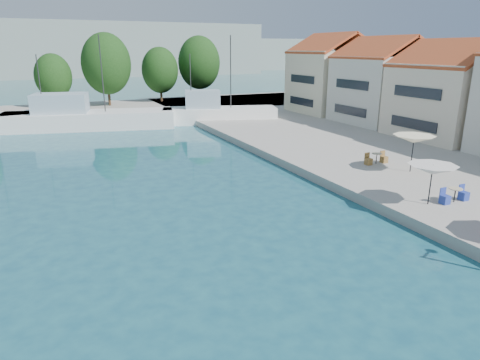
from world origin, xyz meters
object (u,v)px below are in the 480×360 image
trawler_03 (84,119)px  umbrella_white (432,170)px  trawler_04 (217,114)px  umbrella_cream (414,139)px

trawler_03 → umbrella_white: (13.78, -34.24, 1.41)m
umbrella_white → trawler_04: bearing=88.8°
trawler_03 → trawler_04: size_ratio=1.39×
trawler_04 → umbrella_cream: 26.74m
trawler_03 → umbrella_cream: trawler_03 is taller
trawler_04 → umbrella_cream: size_ratio=5.02×
trawler_03 → umbrella_cream: bearing=-45.7°
trawler_03 → umbrella_white: size_ratio=7.43×
trawler_03 → umbrella_white: bearing=-54.9°
trawler_04 → umbrella_cream: bearing=-65.2°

